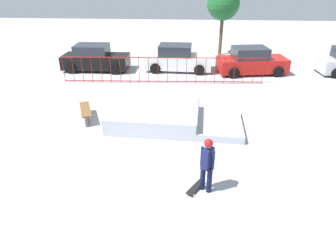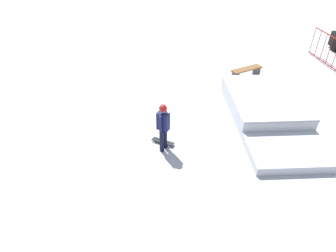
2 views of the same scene
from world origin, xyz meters
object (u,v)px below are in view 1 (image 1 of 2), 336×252
at_px(park_bench, 86,111).
at_px(parked_car_white, 178,59).
at_px(skater, 207,161).
at_px(skateboard, 196,187).
at_px(parked_car_black, 95,59).
at_px(parked_car_red, 251,62).
at_px(skate_ramp, 165,118).
at_px(distant_tree, 223,4).

distance_m(park_bench, parked_car_white, 8.19).
height_order(park_bench, parked_car_white, parked_car_white).
bearing_deg(skater, skateboard, 120.57).
height_order(parked_car_black, parked_car_white, same).
bearing_deg(skateboard, parked_car_red, 14.53).
xyz_separation_m(parked_car_black, parked_car_white, (5.20, 0.26, 0.00)).
bearing_deg(park_bench, parked_car_white, 63.17).
bearing_deg(skate_ramp, parked_car_red, 59.89).
relative_size(skate_ramp, parked_car_black, 1.35).
xyz_separation_m(skateboard, parked_car_white, (-0.93, 11.74, 0.65)).
height_order(skater, parked_car_white, skater).
xyz_separation_m(skater, distant_tree, (1.82, 15.90, 2.56)).
bearing_deg(park_bench, skate_ramp, -5.48).
bearing_deg(parked_car_red, park_bench, -148.65).
relative_size(skateboard, park_bench, 0.48).
relative_size(skate_ramp, park_bench, 3.39).
bearing_deg(skater, skate_ramp, 51.90).
relative_size(parked_car_white, parked_car_red, 0.97).
relative_size(park_bench, parked_car_red, 0.38).
bearing_deg(parked_car_red, distant_tree, 99.54).
xyz_separation_m(skater, parked_car_black, (-6.42, 11.48, -0.28)).
bearing_deg(skateboard, parked_car_white, 36.65).
bearing_deg(distant_tree, skateboard, -97.56).
distance_m(skate_ramp, park_bench, 3.46).
xyz_separation_m(parked_car_white, distant_tree, (3.04, 4.15, 2.84)).
xyz_separation_m(skate_ramp, parked_car_red, (4.78, 7.26, 0.41)).
relative_size(parked_car_black, distant_tree, 0.87).
relative_size(parked_car_white, distant_tree, 0.88).
xyz_separation_m(parked_car_white, parked_car_red, (4.53, -0.37, 0.00)).
height_order(parked_car_black, parked_car_red, same).
distance_m(skater, parked_car_black, 13.16).
height_order(skater, parked_car_black, skater).
distance_m(parked_car_black, parked_car_white, 5.21).
xyz_separation_m(skater, park_bench, (-4.91, 4.45, -0.65)).
relative_size(skater, park_bench, 1.05).
bearing_deg(skater, park_bench, 80.08).
relative_size(skater, skateboard, 2.20).
bearing_deg(skateboard, park_bench, 78.26).
distance_m(skate_ramp, parked_car_white, 7.64).
xyz_separation_m(skater, parked_car_red, (3.32, 11.38, -0.28)).
height_order(parked_car_black, distant_tree, distant_tree).
bearing_deg(park_bench, skater, -42.18).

